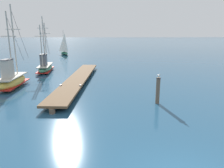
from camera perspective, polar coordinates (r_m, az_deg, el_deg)
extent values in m
cube|color=brown|center=(20.51, -9.17, 1.56)|extent=(2.92, 16.32, 0.16)
cylinder|color=brown|center=(13.01, -15.92, -7.08)|extent=(0.36, 0.36, 0.29)
cylinder|color=brown|center=(17.99, -10.77, -0.98)|extent=(0.36, 0.36, 0.29)
cylinder|color=brown|center=(23.16, -7.89, 2.44)|extent=(0.36, 0.36, 0.29)
cylinder|color=brown|center=(28.42, -6.07, 4.61)|extent=(0.36, 0.36, 0.29)
cube|color=#333338|center=(17.59, -13.74, -0.31)|extent=(0.13, 0.21, 0.08)
cube|color=#333338|center=(17.23, -8.61, -0.36)|extent=(0.13, 0.21, 0.08)
ellipsoid|color=gold|center=(20.18, -25.36, 0.55)|extent=(1.42, 4.46, 0.99)
cube|color=#B2AD9E|center=(20.09, -25.49, 1.81)|extent=(1.25, 4.02, 0.08)
cube|color=#B21E19|center=(20.22, -25.30, -0.07)|extent=(1.43, 4.38, 0.08)
cube|color=#B7B2A8|center=(19.35, -26.49, 3.65)|extent=(0.68, 1.05, 1.48)
cube|color=#3D3D42|center=(19.25, -26.74, 5.91)|extent=(0.73, 1.14, 0.06)
cylinder|color=#B2ADA3|center=(19.97, -26.06, 9.60)|extent=(0.11, 0.11, 5.36)
cylinder|color=#B2ADA3|center=(19.95, -26.27, 11.55)|extent=(1.27, 0.06, 0.06)
cylinder|color=#333338|center=(21.29, -24.58, 10.66)|extent=(0.03, 2.79, 3.97)
cylinder|color=#B2ADA3|center=(20.88, -25.06, 10.74)|extent=(0.11, 0.11, 6.02)
cylinder|color=#B2ADA3|center=(20.87, -25.32, 13.27)|extent=(1.27, 0.06, 0.06)
cylinder|color=#333338|center=(22.38, -23.54, 11.79)|extent=(0.03, 3.13, 4.45)
ellipsoid|color=#337556|center=(26.89, -17.60, 4.11)|extent=(1.89, 5.11, 0.85)
cube|color=#B2AD9E|center=(26.83, -17.66, 4.92)|extent=(1.67, 4.60, 0.08)
cube|color=#B21E19|center=(26.92, -17.57, 3.71)|extent=(1.89, 5.01, 0.08)
cube|color=#565B66|center=(26.01, -18.05, 6.18)|extent=(0.76, 1.21, 1.31)
cube|color=#3D3D42|center=(25.93, -18.16, 7.68)|extent=(0.83, 1.31, 0.06)
cylinder|color=#B2ADA3|center=(26.82, -18.02, 11.02)|extent=(0.11, 0.11, 5.62)
cylinder|color=#B2ADA3|center=(26.80, -18.27, 14.20)|extent=(1.26, 0.18, 0.06)
cylinder|color=#333338|center=(28.30, -17.53, 11.74)|extent=(0.31, 2.91, 4.16)
cylinder|color=#B2ADA3|center=(27.94, -17.58, 10.46)|extent=(0.11, 0.11, 4.96)
cylinder|color=#B2ADA3|center=(27.90, -17.76, 12.95)|extent=(1.26, 0.18, 0.06)
cylinder|color=#333338|center=(29.25, -17.18, 11.10)|extent=(0.28, 2.57, 3.67)
cylinder|color=#B2ADA3|center=(25.12, -18.63, 9.69)|extent=(0.11, 0.11, 4.63)
cylinder|color=#B2ADA3|center=(25.08, -18.82, 12.17)|extent=(1.26, 0.18, 0.06)
cylinder|color=#333338|center=(26.34, -18.17, 10.39)|extent=(0.26, 2.40, 3.43)
cylinder|color=brown|center=(14.35, 12.32, -1.77)|extent=(0.26, 0.26, 1.77)
cylinder|color=#28282D|center=(14.15, 12.50, 1.57)|extent=(0.30, 0.30, 0.06)
cylinder|color=gold|center=(14.14, 12.60, 1.83)|extent=(0.01, 0.01, 0.07)
cylinder|color=gold|center=(14.12, 12.42, 1.82)|extent=(0.01, 0.01, 0.07)
ellipsoid|color=white|center=(14.11, 12.53, 2.25)|extent=(0.17, 0.30, 0.13)
ellipsoid|color=silver|center=(14.15, 12.70, 2.31)|extent=(0.08, 0.24, 0.09)
ellipsoid|color=#383838|center=(14.25, 12.49, 2.38)|extent=(0.04, 0.07, 0.04)
ellipsoid|color=silver|center=(14.11, 12.30, 2.29)|extent=(0.08, 0.24, 0.09)
ellipsoid|color=#383838|center=(14.21, 12.13, 2.36)|extent=(0.04, 0.07, 0.04)
cone|color=white|center=(14.25, 12.27, 2.37)|extent=(0.08, 0.09, 0.07)
sphere|color=white|center=(14.00, 12.75, 2.49)|extent=(0.08, 0.08, 0.08)
cone|color=gold|center=(13.95, 12.84, 2.43)|extent=(0.03, 0.05, 0.02)
ellipsoid|color=#337556|center=(46.83, -12.81, 8.15)|extent=(2.68, 3.92, 0.60)
cylinder|color=#B2ADA3|center=(46.76, -13.01, 11.25)|extent=(0.08, 0.08, 4.46)
cone|color=silver|center=(46.43, -12.87, 10.96)|extent=(2.91, 2.73, 3.97)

